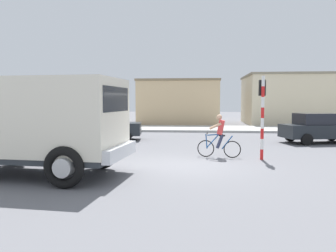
{
  "coord_description": "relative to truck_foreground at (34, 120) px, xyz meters",
  "views": [
    {
      "loc": [
        0.45,
        -11.43,
        2.23
      ],
      "look_at": [
        -0.84,
        2.5,
        1.2
      ],
      "focal_mm": 35.74,
      "sensor_mm": 36.0,
      "label": 1
    }
  ],
  "objects": [
    {
      "name": "ground_plane",
      "position": [
        4.44,
        1.89,
        -1.67
      ],
      "size": [
        120.0,
        120.0,
        0.0
      ],
      "primitive_type": "plane",
      "color": "slate"
    },
    {
      "name": "sidewalk_far",
      "position": [
        4.44,
        16.92,
        -1.59
      ],
      "size": [
        80.0,
        5.0,
        0.16
      ],
      "primitive_type": "cube",
      "color": "#ADADA8",
      "rests_on": "ground"
    },
    {
      "name": "truck_foreground",
      "position": [
        0.0,
        0.0,
        0.0
      ],
      "size": [
        5.61,
        3.17,
        2.9
      ],
      "color": "silver",
      "rests_on": "ground"
    },
    {
      "name": "cyclist",
      "position": [
        5.71,
        3.8,
        -0.8
      ],
      "size": [
        1.72,
        0.54,
        1.72
      ],
      "color": "black",
      "rests_on": "ground"
    },
    {
      "name": "traffic_light_pole",
      "position": [
        7.3,
        3.52,
        0.4
      ],
      "size": [
        0.24,
        0.43,
        3.2
      ],
      "color": "red",
      "rests_on": "ground"
    },
    {
      "name": "car_red_near",
      "position": [
        -0.42,
        9.32,
        -0.85
      ],
      "size": [
        4.17,
        2.23,
        1.6
      ],
      "color": "#1E2328",
      "rests_on": "ground"
    },
    {
      "name": "car_white_mid",
      "position": [
        11.33,
        8.95,
        -0.85
      ],
      "size": [
        4.28,
        2.55,
        1.6
      ],
      "color": "#1E2328",
      "rests_on": "ground"
    },
    {
      "name": "pedestrian_near_kerb",
      "position": [
        -0.28,
        11.63,
        -0.82
      ],
      "size": [
        0.34,
        0.22,
        1.62
      ],
      "color": "#2D334C",
      "rests_on": "ground"
    },
    {
      "name": "building_corner_left",
      "position": [
        -7.43,
        23.62,
        0.36
      ],
      "size": [
        8.34,
        7.13,
        4.05
      ],
      "color": "tan",
      "rests_on": "ground"
    },
    {
      "name": "building_mid_block",
      "position": [
        2.98,
        23.02,
        0.47
      ],
      "size": [
        7.64,
        6.14,
        4.27
      ],
      "color": "#D1B284",
      "rests_on": "ground"
    },
    {
      "name": "building_corner_right",
      "position": [
        15.15,
        24.55,
        0.74
      ],
      "size": [
        11.36,
        8.01,
        4.82
      ],
      "color": "beige",
      "rests_on": "ground"
    }
  ]
}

